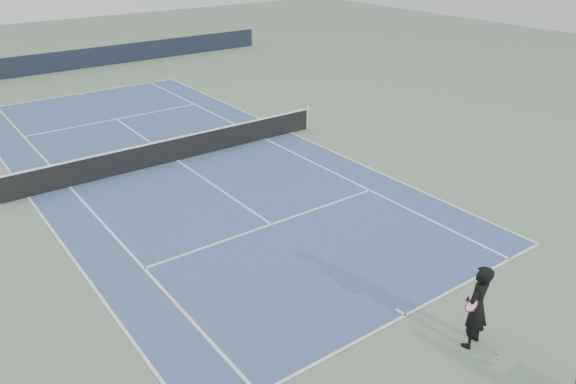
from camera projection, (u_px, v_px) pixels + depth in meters
ground at (177, 161)px, 21.73m from camera, size 80.00×80.00×0.00m
court_surface at (177, 161)px, 21.73m from camera, size 10.97×23.77×0.01m
tennis_net at (176, 149)px, 21.51m from camera, size 12.90×0.10×1.07m
windscreen_far at (46, 63)px, 34.49m from camera, size 30.00×0.25×1.20m
tennis_player at (477, 307)px, 11.78m from camera, size 0.87×0.67×1.97m
tennis_ball at (498, 353)px, 11.90m from camera, size 0.07×0.07×0.07m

